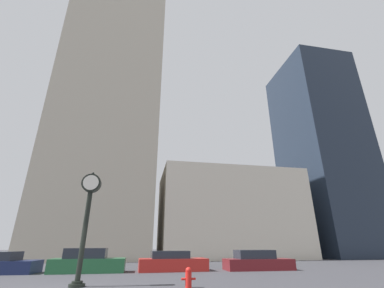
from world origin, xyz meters
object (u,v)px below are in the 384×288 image
Objects in this scene: car_red at (172,262)px; car_maroon at (257,262)px; street_clock at (88,211)px; car_green at (88,262)px; fire_hydrant_near at (188,277)px.

car_red is 5.94m from car_maroon.
street_clock reaches higher than car_green.
street_clock is 6.42× the size of fire_hydrant_near.
fire_hydrant_near is (4.49, -1.12, -2.67)m from street_clock.
car_maroon is (11.31, -0.30, -0.06)m from car_green.
car_green is at bearing 178.51° from car_red.
car_green is 5.39m from car_red.
car_green reaches higher than fire_hydrant_near.
fire_hydrant_near is at bearing -130.52° from car_maroon.
car_green reaches higher than car_red.
street_clock is 1.08× the size of car_green.
car_maroon is at bearing -5.33° from car_red.
car_green is 0.98× the size of car_red.
street_clock is at bearing 165.99° from fire_hydrant_near.
fire_hydrant_near is (-0.19, -7.30, -0.14)m from car_red.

